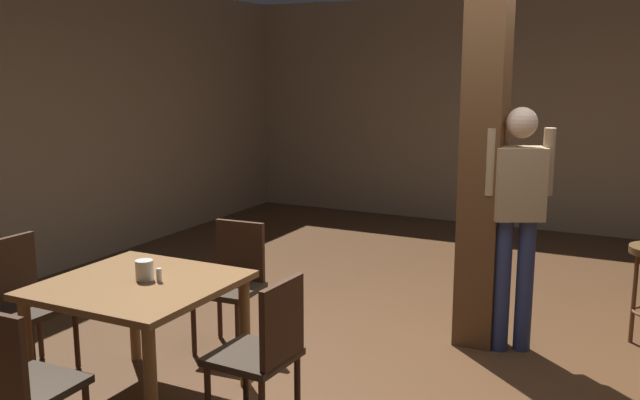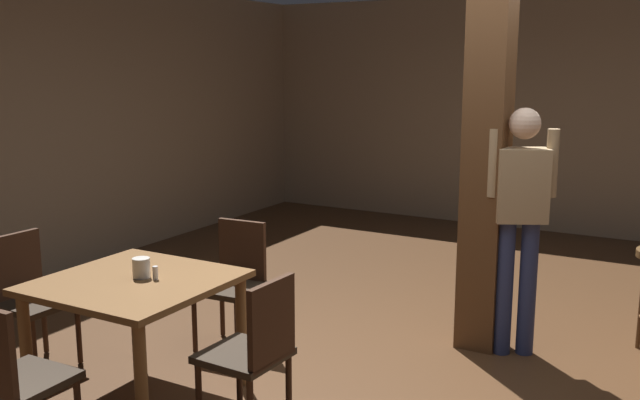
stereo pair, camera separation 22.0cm
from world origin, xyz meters
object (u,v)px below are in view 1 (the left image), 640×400
at_px(chair_west, 25,298).
at_px(napkin_cup, 144,270).
at_px(salt_shaker, 159,275).
at_px(standing_person, 517,212).
at_px(chair_north, 233,279).
at_px(dining_table, 139,300).
at_px(chair_south, 18,382).
at_px(chair_east, 264,349).

distance_m(chair_west, napkin_cup, 1.01).
xyz_separation_m(salt_shaker, standing_person, (1.70, 1.73, 0.21)).
relative_size(chair_north, salt_shaker, 10.96).
height_order(chair_west, salt_shaker, chair_west).
distance_m(dining_table, chair_south, 0.92).
relative_size(chair_north, standing_person, 0.52).
bearing_deg(napkin_cup, chair_south, -88.75).
xyz_separation_m(chair_west, salt_shaker, (1.06, 0.07, 0.28)).
distance_m(chair_south, salt_shaker, 1.01).
height_order(chair_north, napkin_cup, chair_north).
bearing_deg(chair_north, salt_shaker, -84.43).
bearing_deg(chair_south, chair_west, 137.59).
distance_m(chair_east, standing_person, 2.11).
distance_m(chair_north, napkin_cup, 0.95).
relative_size(chair_east, chair_south, 1.00).
distance_m(chair_north, chair_south, 1.86).
xyz_separation_m(chair_east, chair_west, (-1.83, 0.03, 0.00)).
distance_m(chair_north, standing_person, 2.04).
bearing_deg(chair_south, standing_person, 56.57).
distance_m(chair_south, chair_west, 1.34).
relative_size(dining_table, chair_west, 1.16).
relative_size(chair_north, chair_west, 1.00).
bearing_deg(chair_west, napkin_cup, 3.19).
xyz_separation_m(chair_south, chair_west, (-0.99, 0.90, 0.00)).
bearing_deg(standing_person, napkin_cup, -135.93).
distance_m(chair_north, chair_west, 1.37).
xyz_separation_m(dining_table, chair_north, (0.03, 0.95, -0.13)).
height_order(dining_table, chair_south, chair_south).
distance_m(chair_east, chair_south, 1.22).
bearing_deg(napkin_cup, chair_north, 89.24).
relative_size(chair_east, chair_west, 1.00).
relative_size(chair_south, standing_person, 0.52).
height_order(chair_west, napkin_cup, chair_west).
height_order(dining_table, chair_north, chair_north).
relative_size(napkin_cup, standing_person, 0.07).
xyz_separation_m(dining_table, chair_south, (0.04, -0.91, -0.13)).
bearing_deg(salt_shaker, chair_south, -94.63).
relative_size(chair_south, salt_shaker, 10.96).
relative_size(chair_north, chair_south, 1.00).
bearing_deg(napkin_cup, standing_person, 44.07).
bearing_deg(chair_west, standing_person, 33.01).
bearing_deg(napkin_cup, salt_shaker, 6.63).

